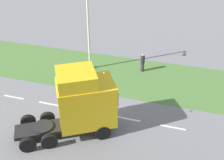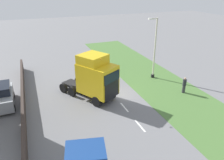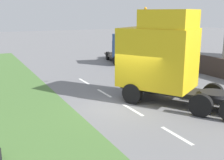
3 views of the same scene
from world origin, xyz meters
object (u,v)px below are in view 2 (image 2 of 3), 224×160
at_px(lamp_post, 154,52).
at_px(lorry_cab, 95,78).
at_px(parked_car, 3,96).
at_px(pedestrian, 184,85).

bearing_deg(lamp_post, lorry_cab, 17.84).
height_order(parked_car, lamp_post, lamp_post).
height_order(lorry_cab, parked_car, lorry_cab).
distance_m(lorry_cab, lamp_post, 8.75).
bearing_deg(parked_car, lorry_cab, 165.66).
xyz_separation_m(parked_car, lamp_post, (-16.99, -0.80, 2.27)).
relative_size(parked_car, pedestrian, 2.53).
xyz_separation_m(lamp_post, pedestrian, (-0.99, 4.86, -2.43)).
bearing_deg(pedestrian, lorry_cab, -13.31).
relative_size(lorry_cab, lamp_post, 0.91).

